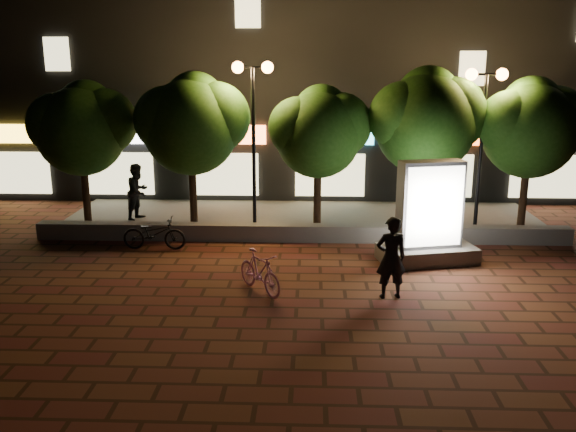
{
  "coord_description": "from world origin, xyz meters",
  "views": [
    {
      "loc": [
        0.29,
        -13.58,
        5.3
      ],
      "look_at": [
        -0.29,
        1.5,
        1.41
      ],
      "focal_mm": 37.91,
      "sensor_mm": 36.0,
      "label": 1
    }
  ],
  "objects_px": {
    "rider": "(391,258)",
    "tree_far_left": "(83,125)",
    "scooter_parked": "(154,233)",
    "street_lamp_left": "(253,103)",
    "ad_kiosk": "(429,222)",
    "tree_right": "(427,118)",
    "tree_far_right": "(532,125)",
    "tree_left": "(192,121)",
    "scooter_pink": "(260,272)",
    "street_lamp_right": "(484,108)",
    "pedestrian": "(138,191)",
    "tree_mid": "(320,129)"
  },
  "relations": [
    {
      "from": "tree_mid",
      "to": "tree_far_right",
      "type": "height_order",
      "value": "tree_far_right"
    },
    {
      "from": "tree_left",
      "to": "street_lamp_left",
      "type": "bearing_deg",
      "value": -7.7
    },
    {
      "from": "tree_left",
      "to": "street_lamp_right",
      "type": "bearing_deg",
      "value": -1.68
    },
    {
      "from": "tree_right",
      "to": "tree_far_right",
      "type": "xyz_separation_m",
      "value": [
        3.2,
        -0.0,
        -0.2
      ]
    },
    {
      "from": "street_lamp_left",
      "to": "pedestrian",
      "type": "bearing_deg",
      "value": 167.11
    },
    {
      "from": "tree_far_left",
      "to": "rider",
      "type": "relative_size",
      "value": 2.41
    },
    {
      "from": "street_lamp_left",
      "to": "scooter_pink",
      "type": "height_order",
      "value": "street_lamp_left"
    },
    {
      "from": "tree_mid",
      "to": "rider",
      "type": "distance_m",
      "value": 6.5
    },
    {
      "from": "tree_mid",
      "to": "pedestrian",
      "type": "relative_size",
      "value": 2.39
    },
    {
      "from": "scooter_pink",
      "to": "pedestrian",
      "type": "bearing_deg",
      "value": 88.25
    },
    {
      "from": "scooter_pink",
      "to": "scooter_parked",
      "type": "relative_size",
      "value": 0.92
    },
    {
      "from": "tree_far_right",
      "to": "rider",
      "type": "height_order",
      "value": "tree_far_right"
    },
    {
      "from": "scooter_pink",
      "to": "street_lamp_right",
      "type": "bearing_deg",
      "value": 2.4
    },
    {
      "from": "tree_far_right",
      "to": "pedestrian",
      "type": "distance_m",
      "value": 12.79
    },
    {
      "from": "tree_far_left",
      "to": "tree_left",
      "type": "xyz_separation_m",
      "value": [
        3.5,
        0.0,
        0.15
      ]
    },
    {
      "from": "tree_right",
      "to": "scooter_parked",
      "type": "height_order",
      "value": "tree_right"
    },
    {
      "from": "tree_right",
      "to": "street_lamp_right",
      "type": "distance_m",
      "value": 1.7
    },
    {
      "from": "tree_left",
      "to": "tree_right",
      "type": "relative_size",
      "value": 0.97
    },
    {
      "from": "ad_kiosk",
      "to": "pedestrian",
      "type": "bearing_deg",
      "value": 156.48
    },
    {
      "from": "scooter_parked",
      "to": "street_lamp_left",
      "type": "bearing_deg",
      "value": -50.07
    },
    {
      "from": "tree_right",
      "to": "tree_far_left",
      "type": "bearing_deg",
      "value": -180.0
    },
    {
      "from": "tree_far_right",
      "to": "street_lamp_right",
      "type": "bearing_deg",
      "value": -170.39
    },
    {
      "from": "tree_right",
      "to": "rider",
      "type": "relative_size",
      "value": 2.64
    },
    {
      "from": "tree_right",
      "to": "tree_mid",
      "type": "bearing_deg",
      "value": -180.0
    },
    {
      "from": "tree_far_right",
      "to": "scooter_parked",
      "type": "xyz_separation_m",
      "value": [
        -11.24,
        -2.46,
        -2.89
      ]
    },
    {
      "from": "rider",
      "to": "tree_mid",
      "type": "bearing_deg",
      "value": -85.07
    },
    {
      "from": "tree_far_right",
      "to": "street_lamp_right",
      "type": "relative_size",
      "value": 0.96
    },
    {
      "from": "tree_left",
      "to": "ad_kiosk",
      "type": "height_order",
      "value": "tree_left"
    },
    {
      "from": "scooter_pink",
      "to": "tree_right",
      "type": "bearing_deg",
      "value": 12.24
    },
    {
      "from": "rider",
      "to": "scooter_parked",
      "type": "xyz_separation_m",
      "value": [
        -6.31,
        3.42,
        -0.48
      ]
    },
    {
      "from": "tree_far_right",
      "to": "scooter_parked",
      "type": "height_order",
      "value": "tree_far_right"
    },
    {
      "from": "street_lamp_left",
      "to": "scooter_parked",
      "type": "distance_m",
      "value": 4.97
    },
    {
      "from": "tree_left",
      "to": "scooter_pink",
      "type": "bearing_deg",
      "value": -65.72
    },
    {
      "from": "tree_right",
      "to": "rider",
      "type": "distance_m",
      "value": 6.67
    },
    {
      "from": "street_lamp_right",
      "to": "tree_far_right",
      "type": "bearing_deg",
      "value": 9.61
    },
    {
      "from": "tree_far_left",
      "to": "tree_mid",
      "type": "height_order",
      "value": "tree_far_left"
    },
    {
      "from": "pedestrian",
      "to": "tree_left",
      "type": "bearing_deg",
      "value": -88.1
    },
    {
      "from": "street_lamp_right",
      "to": "ad_kiosk",
      "type": "relative_size",
      "value": 1.8
    },
    {
      "from": "scooter_parked",
      "to": "pedestrian",
      "type": "height_order",
      "value": "pedestrian"
    },
    {
      "from": "tree_left",
      "to": "tree_far_right",
      "type": "distance_m",
      "value": 10.5
    },
    {
      "from": "street_lamp_right",
      "to": "ad_kiosk",
      "type": "bearing_deg",
      "value": -124.49
    },
    {
      "from": "ad_kiosk",
      "to": "rider",
      "type": "bearing_deg",
      "value": -116.71
    },
    {
      "from": "tree_far_left",
      "to": "street_lamp_right",
      "type": "height_order",
      "value": "street_lamp_right"
    },
    {
      "from": "tree_left",
      "to": "ad_kiosk",
      "type": "relative_size",
      "value": 1.77
    },
    {
      "from": "tree_far_left",
      "to": "street_lamp_right",
      "type": "distance_m",
      "value": 12.47
    },
    {
      "from": "rider",
      "to": "tree_far_left",
      "type": "bearing_deg",
      "value": -43.0
    },
    {
      "from": "tree_left",
      "to": "tree_right",
      "type": "height_order",
      "value": "tree_right"
    },
    {
      "from": "tree_far_left",
      "to": "tree_far_right",
      "type": "xyz_separation_m",
      "value": [
        14.0,
        0.0,
        0.08
      ]
    },
    {
      "from": "street_lamp_left",
      "to": "tree_left",
      "type": "bearing_deg",
      "value": 172.3
    },
    {
      "from": "tree_right",
      "to": "tree_far_right",
      "type": "bearing_deg",
      "value": -0.0
    }
  ]
}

